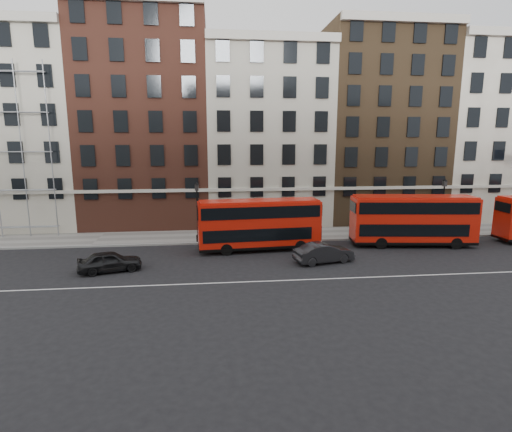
{
  "coord_description": "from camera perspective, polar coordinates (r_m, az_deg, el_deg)",
  "views": [
    {
      "loc": [
        -5.94,
        -26.5,
        9.03
      ],
      "look_at": [
        -2.53,
        5.0,
        3.0
      ],
      "focal_mm": 28.0,
      "sensor_mm": 36.0,
      "label": 1
    }
  ],
  "objects": [
    {
      "name": "bus_b",
      "position": [
        32.92,
        0.4,
        -1.08
      ],
      "size": [
        10.22,
        3.19,
        4.23
      ],
      "rotation": [
        0.0,
        0.0,
        0.08
      ],
      "color": "red",
      "rests_on": "ground"
    },
    {
      "name": "car_front",
      "position": [
        30.39,
        9.67,
        -5.21
      ],
      "size": [
        4.75,
        2.6,
        1.49
      ],
      "primitive_type": "imported",
      "rotation": [
        0.0,
        0.0,
        1.81
      ],
      "color": "black",
      "rests_on": "ground"
    },
    {
      "name": "iron_railings",
      "position": [
        40.53,
        2.38,
        -1.17
      ],
      "size": [
        6.6,
        0.06,
        1.0
      ],
      "primitive_type": null,
      "color": "black",
      "rests_on": "pavement"
    },
    {
      "name": "lamp_post_left",
      "position": [
        35.36,
        -8.39,
        0.97
      ],
      "size": [
        0.44,
        0.44,
        5.33
      ],
      "color": "black",
      "rests_on": "pavement"
    },
    {
      "name": "building_terrace",
      "position": [
        44.75,
        1.08,
        12.32
      ],
      "size": [
        64.0,
        11.95,
        22.0
      ],
      "color": "#BEB8A4",
      "rests_on": "ground"
    },
    {
      "name": "ground",
      "position": [
        28.62,
        6.17,
        -7.68
      ],
      "size": [
        120.0,
        120.0,
        0.0
      ],
      "primitive_type": "plane",
      "color": "black",
      "rests_on": "ground"
    },
    {
      "name": "lamp_post_right",
      "position": [
        42.17,
        25.15,
        1.63
      ],
      "size": [
        0.44,
        0.44,
        5.33
      ],
      "color": "black",
      "rests_on": "pavement"
    },
    {
      "name": "car_rear",
      "position": [
        29.78,
        -20.15,
        -6.1
      ],
      "size": [
        4.56,
        2.78,
        1.45
      ],
      "primitive_type": "imported",
      "rotation": [
        0.0,
        0.0,
        1.84
      ],
      "color": "black",
      "rests_on": "ground"
    },
    {
      "name": "bus_c",
      "position": [
        36.87,
        21.45,
        -0.43
      ],
      "size": [
        10.62,
        3.68,
        4.37
      ],
      "rotation": [
        0.0,
        0.0,
        -0.12
      ],
      "color": "red",
      "rests_on": "ground"
    },
    {
      "name": "kerb",
      "position": [
        36.14,
        3.48,
        -3.59
      ],
      "size": [
        80.0,
        0.3,
        0.16
      ],
      "primitive_type": "cube",
      "color": "gray",
      "rests_on": "ground"
    },
    {
      "name": "road_centre_line",
      "position": [
        26.78,
        7.09,
        -9.01
      ],
      "size": [
        70.0,
        0.12,
        0.01
      ],
      "primitive_type": "cube",
      "color": "white",
      "rests_on": "ground"
    },
    {
      "name": "pavement",
      "position": [
        38.53,
        2.86,
        -2.68
      ],
      "size": [
        80.0,
        5.0,
        0.15
      ],
      "primitive_type": "cube",
      "color": "slate",
      "rests_on": "ground"
    }
  ]
}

